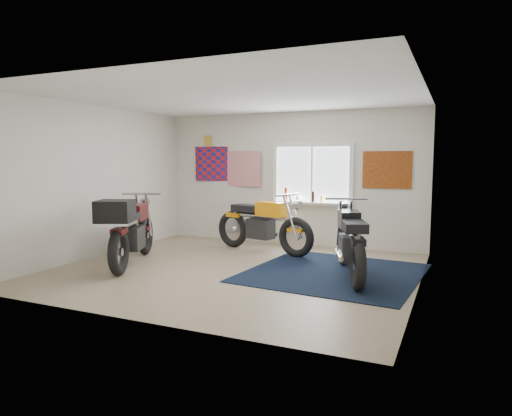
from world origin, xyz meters
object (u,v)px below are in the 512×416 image
at_px(navy_rug, 334,273).
at_px(maroon_tourer, 130,230).
at_px(black_chrome_bike, 350,243).
at_px(yellow_triumph, 262,226).

bearing_deg(navy_rug, maroon_tourer, -164.04).
bearing_deg(navy_rug, black_chrome_bike, -19.66).
bearing_deg(navy_rug, yellow_triumph, 147.12).
relative_size(yellow_triumph, maroon_tourer, 1.00).
xyz_separation_m(yellow_triumph, black_chrome_bike, (1.92, -1.16, 0.00)).
xyz_separation_m(black_chrome_bike, maroon_tourer, (-3.43, -0.81, 0.10)).
relative_size(yellow_triumph, black_chrome_bike, 1.04).
xyz_separation_m(navy_rug, black_chrome_bike, (0.27, -0.09, 0.49)).
bearing_deg(yellow_triumph, maroon_tourer, -112.03).
distance_m(black_chrome_bike, maroon_tourer, 3.53).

